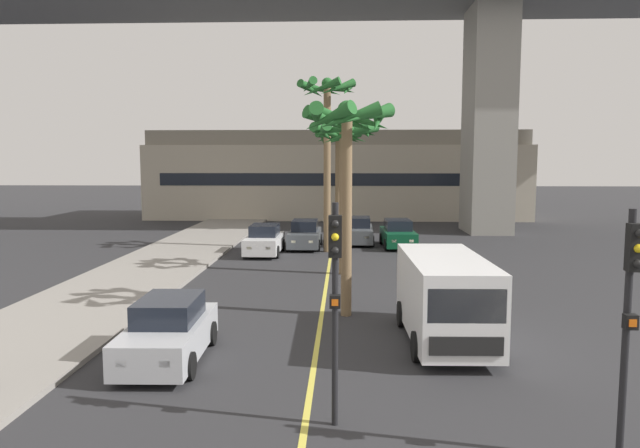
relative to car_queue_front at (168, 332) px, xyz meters
The scene contains 16 objects.
sidewalk_left 6.84m from the car_queue_front, 129.92° to the left, with size 4.80×80.00×0.15m, color gray.
lane_stripe_center 13.73m from the car_queue_front, 74.66° to the left, with size 0.14×56.00×0.01m, color #DBCC4C.
bridge_overpass 31.15m from the car_queue_front, 79.65° to the left, with size 61.78×8.00×19.33m.
pier_building_backdrop 37.89m from the car_queue_front, 84.49° to the left, with size 31.78×8.04×7.36m.
car_queue_front is the anchor object (origin of this frame).
car_queue_second 21.64m from the car_queue_front, 76.22° to the left, with size 1.90×4.13×1.56m.
car_queue_third 16.73m from the car_queue_front, 89.57° to the left, with size 1.86×4.11×1.56m.
car_queue_fourth 20.98m from the car_queue_front, 69.35° to the left, with size 1.95×4.16×1.56m.
car_queue_fifth 19.23m from the car_queue_front, 83.74° to the left, with size 1.84×4.10×1.56m.
delivery_van 7.31m from the car_queue_front, 13.74° to the left, with size 2.26×5.29×2.36m.
traffic_light_median_near 5.82m from the car_queue_front, 40.04° to the right, with size 0.24×0.37×4.20m.
traffic_light_right_far_corner 10.27m from the car_queue_front, 27.71° to the right, with size 0.24×0.37×4.20m.
palm_tree_near_median 13.14m from the car_queue_front, 69.48° to the left, with size 3.03×3.03×6.66m.
palm_tree_mid_median 27.16m from the car_queue_front, 81.54° to the left, with size 3.25×3.25×7.00m.
palm_tree_far_median 8.00m from the car_queue_front, 45.29° to the left, with size 2.96×3.02×6.80m.
palm_tree_farthest_median 19.24m from the car_queue_front, 79.18° to the left, with size 3.26×3.26×9.27m.
Camera 1 is at (0.73, -3.42, 4.97)m, focal length 33.40 mm.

